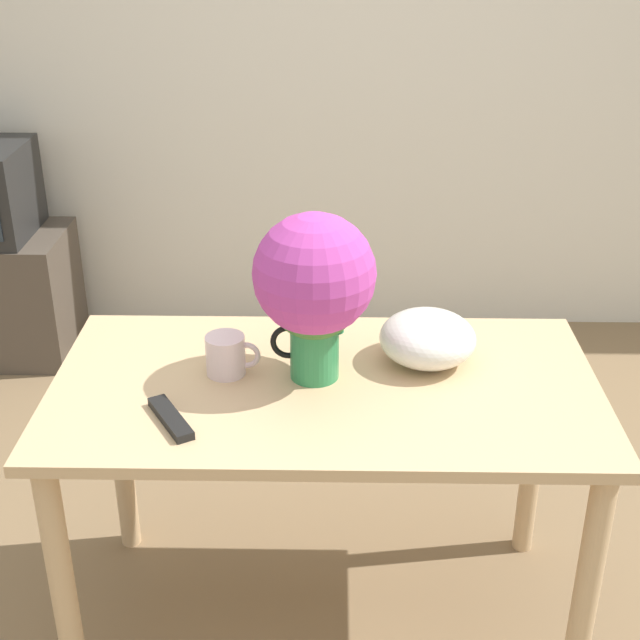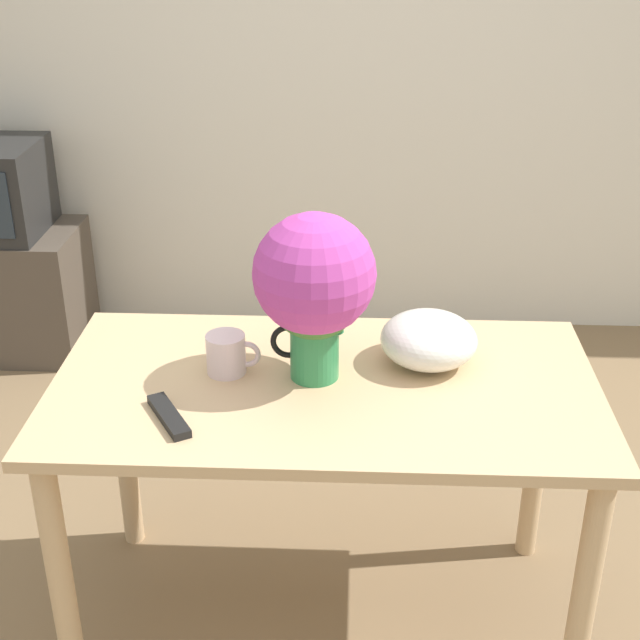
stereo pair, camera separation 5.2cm
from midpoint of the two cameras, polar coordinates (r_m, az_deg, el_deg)
The scene contains 6 objects.
wall_back at distance 3.87m, azimuth 1.94°, elevation 17.72°, with size 8.00×0.05×2.60m.
table at distance 2.26m, azimuth -0.33°, elevation -6.55°, with size 1.35×0.73×0.76m.
flower_vase at distance 2.11m, azimuth -1.08°, elevation 2.28°, with size 0.30×0.30×0.42m.
coffee_mug at distance 2.23m, azimuth -6.64°, elevation -2.25°, with size 0.14×0.10×0.10m.
white_bowl at distance 2.27m, azimuth 6.25°, elevation -1.17°, with size 0.25×0.25×0.13m.
remote_control at distance 2.07m, azimuth -10.25°, elevation -6.22°, with size 0.13×0.18×0.02m.
Camera 1 is at (-0.08, -1.74, 1.87)m, focal length 50.00 mm.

